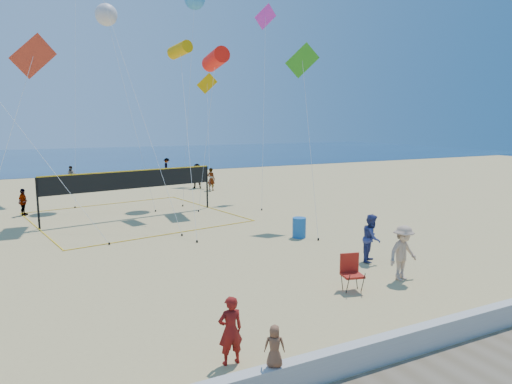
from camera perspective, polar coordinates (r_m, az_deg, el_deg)
name	(u,v)px	position (r m, az deg, el deg)	size (l,w,h in m)	color
ground	(302,313)	(13.00, 5.83, -14.77)	(120.00, 120.00, 0.00)	tan
ocean	(76,157)	(72.50, -21.53, 4.05)	(140.00, 50.00, 0.03)	#10284E
seawall	(378,351)	(10.72, 14.97, -18.64)	(32.00, 0.30, 0.60)	#B8B8B3
woman	(230,330)	(10.22, -3.22, -16.88)	(0.56, 0.36, 1.52)	maroon
toddler	(275,346)	(9.05, 2.33, -18.69)	(0.40, 0.26, 0.82)	brown
bystander_a	(372,238)	(17.63, 14.26, -5.58)	(0.87, 0.68, 1.79)	navy
bystander_b	(403,253)	(15.87, 17.90, -7.26)	(1.19, 0.68, 1.84)	tan
far_person_0	(23,202)	(28.54, -27.11, -1.14)	(0.89, 0.37, 1.52)	gray
far_person_1	(197,176)	(36.19, -7.38, 2.00)	(1.81, 0.58, 1.95)	gray
far_person_2	(211,179)	(34.97, -5.63, 1.62)	(0.63, 0.41, 1.73)	gray
far_person_3	(71,174)	(42.16, -22.08, 2.04)	(0.71, 0.55, 1.45)	gray
far_person_4	(167,167)	(45.79, -11.09, 3.14)	(1.08, 0.62, 1.67)	gray
camp_chair	(351,270)	(14.62, 11.79, -9.50)	(0.73, 0.86, 1.27)	maroon
trash_barrel	(299,228)	(20.75, 5.42, -4.45)	(0.61, 0.61, 0.91)	#1958A5
volleyball_net	(132,185)	(25.71, -15.29, 0.86)	(11.17, 11.05, 2.59)	black
kite_2	(180,50)	(27.53, -9.49, 17.09)	(2.47, 8.62, 9.72)	#CE9603
kite_3	(31,65)	(20.09, -26.33, 14.07)	(3.41, 3.52, 8.58)	red
kite_4	(303,68)	(23.86, 5.89, 15.20)	(2.41, 4.29, 9.14)	#309019
kite_5	(265,26)	(33.16, 1.17, 20.01)	(4.08, 5.71, 13.26)	#F233BB
kite_6	(106,15)	(32.20, -18.22, 20.28)	(2.35, 6.06, 12.54)	silver
kite_9	(207,88)	(39.15, -6.12, 12.78)	(2.75, 5.39, 9.25)	#CE9603
kite_10	(216,59)	(28.40, -5.07, 16.19)	(2.29, 2.56, 9.52)	#FF160A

